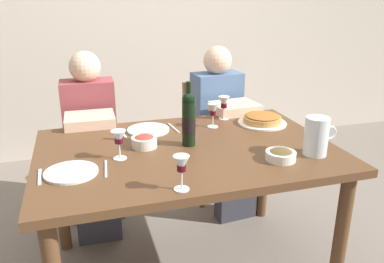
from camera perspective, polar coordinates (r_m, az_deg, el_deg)
The scene contains 21 objects.
back_wall at distance 3.81m, azimuth -9.50°, elevation 17.81°, with size 8.00×0.10×2.80m, color beige.
dining_table at distance 2.03m, azimuth -0.72°, elevation -4.79°, with size 1.50×1.00×0.76m.
wine_bottle at distance 1.98m, azimuth -0.48°, elevation 1.85°, with size 0.07×0.07×0.34m.
water_pitcher at distance 1.98m, azimuth 17.69°, elevation -0.96°, with size 0.17×0.12×0.19m.
baked_tart at distance 2.39m, azimuth 10.23°, elevation 1.76°, with size 0.29×0.29×0.06m.
salad_bowl at distance 2.01m, azimuth -7.00°, elevation -1.39°, with size 0.13×0.13×0.06m.
olive_bowl at distance 1.89m, azimuth 12.83°, elevation -3.34°, with size 0.14×0.14×0.05m.
wine_glass_left_diner at distance 1.54m, azimuth -1.56°, elevation -5.00°, with size 0.07×0.07×0.15m.
wine_glass_right_diner at distance 2.27m, azimuth 3.08°, elevation 3.03°, with size 0.06×0.06×0.14m.
wine_glass_centre at distance 2.43m, azimuth 4.68°, elevation 4.12°, with size 0.07×0.07×0.15m.
wine_glass_spare at distance 1.86m, azimuth -10.66°, elevation -1.02°, with size 0.07×0.07×0.14m.
dinner_plate_left_setting at distance 1.80m, azimuth -17.25°, elevation -5.71°, with size 0.23×0.23×0.01m, color silver.
dinner_plate_right_setting at distance 2.25m, azimuth -6.40°, elevation 0.25°, with size 0.24×0.24×0.01m, color silver.
fork_left_setting at distance 1.81m, azimuth -21.35°, elevation -6.18°, with size 0.16×0.01×0.01m, color silver.
knife_left_setting at distance 1.80m, azimuth -12.46°, elevation -5.34°, with size 0.18×0.01×0.01m, color silver.
knife_right_setting at distance 2.28m, azimuth -2.69°, elevation 0.53°, with size 0.18×0.01×0.01m, color silver.
spoon_right_setting at distance 2.23m, azimuth -10.19°, elevation -0.21°, with size 0.16×0.01×0.01m, color silver.
chair_left at distance 2.88m, azimuth -14.45°, elevation -1.52°, with size 0.41×0.41×0.87m.
diner_left at distance 2.62m, azimuth -14.48°, elevation -0.89°, with size 0.34×0.51×1.16m.
chair_right at distance 3.03m, azimuth 2.59°, elevation 0.13°, with size 0.44×0.44×0.87m.
diner_right at distance 2.79m, azimuth 4.56°, elevation 0.92°, with size 0.37×0.53×1.16m.
Camera 1 is at (-0.51, -1.78, 1.51)m, focal length 36.50 mm.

